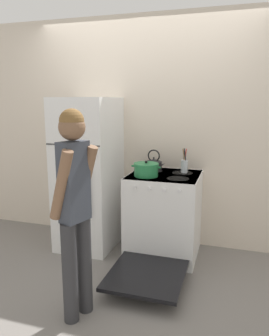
# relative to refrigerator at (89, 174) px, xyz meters

# --- Properties ---
(ground_plane) EXTENTS (14.00, 14.00, 0.00)m
(ground_plane) POSITION_rel_refrigerator_xyz_m (0.56, 0.35, -0.83)
(ground_plane) COLOR slate
(wall_back) EXTENTS (10.00, 0.06, 2.55)m
(wall_back) POSITION_rel_refrigerator_xyz_m (0.56, 0.38, 0.44)
(wall_back) COLOR beige
(wall_back) RESTS_ON ground_plane
(refrigerator) EXTENTS (0.60, 0.72, 1.66)m
(refrigerator) POSITION_rel_refrigerator_xyz_m (0.00, 0.00, 0.00)
(refrigerator) COLOR white
(refrigerator) RESTS_ON ground_plane
(stove_range) EXTENTS (0.72, 1.38, 0.88)m
(stove_range) POSITION_rel_refrigerator_xyz_m (0.86, -0.03, -0.39)
(stove_range) COLOR white
(stove_range) RESTS_ON ground_plane
(dutch_oven_pot) EXTENTS (0.30, 0.25, 0.16)m
(dutch_oven_pot) POSITION_rel_refrigerator_xyz_m (0.70, -0.13, 0.12)
(dutch_oven_pot) COLOR #237A42
(dutch_oven_pot) RESTS_ON stove_range
(tea_kettle) EXTENTS (0.22, 0.17, 0.23)m
(tea_kettle) POSITION_rel_refrigerator_xyz_m (0.71, 0.14, 0.12)
(tea_kettle) COLOR black
(tea_kettle) RESTS_ON stove_range
(utensil_jar) EXTENTS (0.07, 0.07, 0.26)m
(utensil_jar) POSITION_rel_refrigerator_xyz_m (1.04, 0.15, 0.13)
(utensil_jar) COLOR silver
(utensil_jar) RESTS_ON stove_range
(person) EXTENTS (0.32, 0.37, 1.58)m
(person) POSITION_rel_refrigerator_xyz_m (0.46, -1.21, 0.07)
(person) COLOR #2D2D30
(person) RESTS_ON ground_plane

